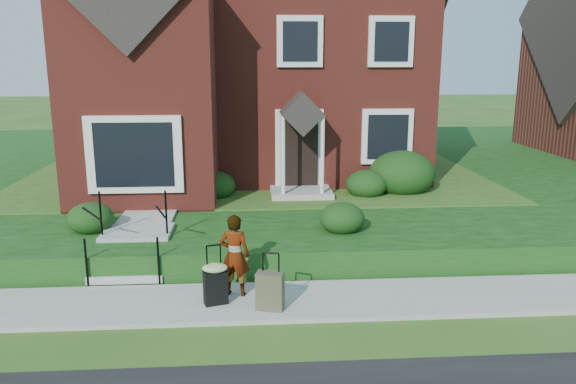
{
  "coord_description": "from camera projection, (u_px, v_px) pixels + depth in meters",
  "views": [
    {
      "loc": [
        -0.14,
        -9.04,
        4.11
      ],
      "look_at": [
        0.62,
        2.0,
        1.52
      ],
      "focal_mm": 35.0,
      "sensor_mm": 36.0,
      "label": 1
    }
  ],
  "objects": [
    {
      "name": "terrace",
      "position": [
        363.0,
        168.0,
        20.51
      ],
      "size": [
        44.0,
        20.0,
        0.6
      ],
      "primitive_type": "cube",
      "color": "#103B10",
      "rests_on": "ground"
    },
    {
      "name": "ground",
      "position": [
        260.0,
        304.0,
        9.73
      ],
      "size": [
        120.0,
        120.0,
        0.0
      ],
      "primitive_type": "plane",
      "color": "#2D5119",
      "rests_on": "ground"
    },
    {
      "name": "walkway",
      "position": [
        158.0,
        201.0,
        14.27
      ],
      "size": [
        1.2,
        6.0,
        0.06
      ],
      "primitive_type": "cube",
      "color": "#9E9B93",
      "rests_on": "terrace"
    },
    {
      "name": "sidewalk",
      "position": [
        260.0,
        302.0,
        9.72
      ],
      "size": [
        60.0,
        1.6,
        0.08
      ],
      "primitive_type": "cube",
      "color": "#9E9B93",
      "rests_on": "ground"
    },
    {
      "name": "suitcase_olive",
      "position": [
        270.0,
        291.0,
        9.27
      ],
      "size": [
        0.5,
        0.36,
        0.97
      ],
      "rotation": [
        0.0,
        0.0,
        -0.27
      ],
      "color": "#4B4A32",
      "rests_on": "sidewalk"
    },
    {
      "name": "front_steps",
      "position": [
        134.0,
        247.0,
        11.24
      ],
      "size": [
        1.4,
        2.02,
        1.5
      ],
      "color": "#9E9B93",
      "rests_on": "ground"
    },
    {
      "name": "main_house",
      "position": [
        246.0,
        24.0,
        17.85
      ],
      "size": [
        10.4,
        10.2,
        9.4
      ],
      "color": "maroon",
      "rests_on": "terrace"
    },
    {
      "name": "foundation_shrubs",
      "position": [
        298.0,
        180.0,
        14.52
      ],
      "size": [
        9.85,
        4.9,
        1.27
      ],
      "color": "black",
      "rests_on": "terrace"
    },
    {
      "name": "suitcase_black",
      "position": [
        215.0,
        281.0,
        9.46
      ],
      "size": [
        0.51,
        0.46,
        1.04
      ],
      "rotation": [
        0.0,
        0.0,
        0.29
      ],
      "color": "black",
      "rests_on": "sidewalk"
    },
    {
      "name": "woman",
      "position": [
        235.0,
        255.0,
        9.77
      ],
      "size": [
        0.6,
        0.46,
        1.46
      ],
      "primitive_type": "imported",
      "rotation": [
        0.0,
        0.0,
        2.91
      ],
      "color": "#999999",
      "rests_on": "sidewalk"
    }
  ]
}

